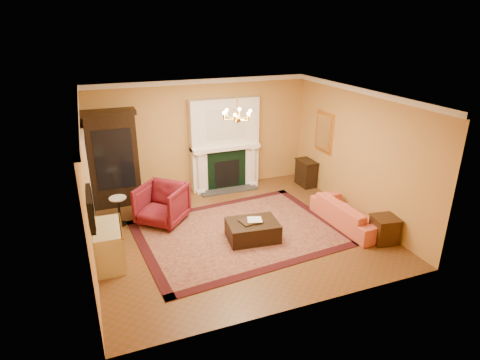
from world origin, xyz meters
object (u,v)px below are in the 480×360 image
console_table (306,173)px  coral_sofa (349,209)px  china_cabinet (114,161)px  leather_ottoman (253,230)px  end_table (384,230)px  wingback_armchair (162,202)px  commode (109,245)px  pedestal_table (119,209)px

console_table → coral_sofa: bearing=-97.3°
china_cabinet → leather_ottoman: china_cabinet is taller
end_table → wingback_armchair: bearing=148.4°
leather_ottoman → wingback_armchair: bearing=144.2°
coral_sofa → commode: bearing=83.5°
pedestal_table → end_table: size_ratio=1.25×
commode → console_table: bearing=23.6°
china_cabinet → commode: (-0.40, -2.79, -0.76)m
pedestal_table → commode: size_ratio=0.65×
pedestal_table → console_table: 5.22m
end_table → console_table: 3.39m
china_cabinet → coral_sofa: (4.81, -3.10, -0.76)m
coral_sofa → leather_ottoman: (-2.30, 0.18, -0.18)m
console_table → commode: bearing=-159.1°
coral_sofa → leather_ottoman: size_ratio=1.88×
china_cabinet → end_table: (5.05, -4.01, -0.88)m
end_table → leather_ottoman: (-2.54, 1.09, -0.06)m
commode → console_table: size_ratio=1.48×
pedestal_table → end_table: pedestal_table is taller
pedestal_table → console_table: size_ratio=0.96×
wingback_armchair → end_table: 4.92m
wingback_armchair → end_table: (4.18, -2.57, -0.23)m
wingback_armchair → pedestal_table: size_ratio=1.47×
commode → console_table: 5.92m
coral_sofa → console_table: bearing=-9.8°
console_table → end_table: bearing=-91.5°
console_table → leather_ottoman: size_ratio=0.67×
commode → coral_sofa: 5.22m
wingback_armchair → end_table: size_ratio=1.84×
china_cabinet → wingback_armchair: bearing=-59.0°
pedestal_table → commode: 1.60m
leather_ottoman → commode: bearing=-176.4°
pedestal_table → coral_sofa: coral_sofa is taller
console_table → leather_ottoman: console_table is taller
pedestal_table → commode: bearing=-101.8°
pedestal_table → commode: (-0.33, -1.56, -0.01)m
coral_sofa → console_table: 2.49m
wingback_armchair → leather_ottoman: 2.23m
console_table → leather_ottoman: bearing=-139.1°
commode → end_table: 5.59m
wingback_armchair → commode: (-1.27, -1.34, -0.11)m
commode → coral_sofa: commode is taller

